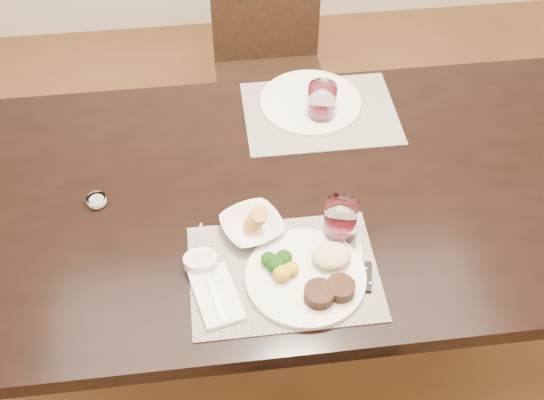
{
  "coord_description": "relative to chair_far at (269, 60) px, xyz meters",
  "views": [
    {
      "loc": [
        -0.26,
        -1.25,
        2.1
      ],
      "look_at": [
        -0.11,
        -0.09,
        0.82
      ],
      "focal_mm": 45.0,
      "sensor_mm": 36.0,
      "label": 1
    }
  ],
  "objects": [
    {
      "name": "salt_cellar",
      "position": [
        -0.57,
        -0.92,
        0.26
      ],
      "size": [
        0.05,
        0.05,
        0.02
      ],
      "rotation": [
        0.0,
        0.0,
        -0.24
      ],
      "color": "silver",
      "rests_on": "dining_table"
    },
    {
      "name": "placemat_near",
      "position": [
        -0.11,
        -1.2,
        0.25
      ],
      "size": [
        0.46,
        0.34,
        0.0
      ],
      "primitive_type": "cube",
      "color": "gray",
      "rests_on": "dining_table"
    },
    {
      "name": "cracker_bowl",
      "position": [
        -0.17,
        -1.06,
        0.27
      ],
      "size": [
        0.19,
        0.19,
        0.07
      ],
      "rotation": [
        0.0,
        0.0,
        0.37
      ],
      "color": "silver",
      "rests_on": "placemat_near"
    },
    {
      "name": "wine_glass_far",
      "position": [
        0.08,
        -0.65,
        0.3
      ],
      "size": [
        0.08,
        0.08,
        0.12
      ],
      "rotation": [
        0.0,
        0.0,
        -0.0
      ],
      "color": "silver",
      "rests_on": "placemat_far"
    },
    {
      "name": "napkin_fork",
      "position": [
        -0.27,
        -1.26,
        0.26
      ],
      "size": [
        0.13,
        0.19,
        0.02
      ],
      "rotation": [
        0.0,
        0.0,
        0.23
      ],
      "color": "white",
      "rests_on": "placemat_near"
    },
    {
      "name": "far_plate",
      "position": [
        0.06,
        -0.58,
        0.26
      ],
      "size": [
        0.31,
        0.31,
        0.01
      ],
      "primitive_type": "cylinder",
      "color": "silver",
      "rests_on": "placemat_far"
    },
    {
      "name": "dinner_plate",
      "position": [
        -0.04,
        -1.23,
        0.27
      ],
      "size": [
        0.29,
        0.29,
        0.05
      ],
      "rotation": [
        0.0,
        0.0,
        -0.33
      ],
      "color": "silver",
      "rests_on": "placemat_near"
    },
    {
      "name": "steak_knife",
      "position": [
        0.09,
        -1.22,
        0.26
      ],
      "size": [
        0.04,
        0.21,
        0.01
      ],
      "rotation": [
        0.0,
        0.0,
        -0.24
      ],
      "color": "silver",
      "rests_on": "placemat_near"
    },
    {
      "name": "sauce_ramekin",
      "position": [
        -0.31,
        -1.16,
        0.27
      ],
      "size": [
        0.08,
        0.13,
        0.07
      ],
      "rotation": [
        0.0,
        0.0,
        -0.37
      ],
      "color": "silver",
      "rests_on": "placemat_near"
    },
    {
      "name": "wine_glass_near",
      "position": [
        0.05,
        -1.1,
        0.3
      ],
      "size": [
        0.08,
        0.08,
        0.11
      ],
      "rotation": [
        0.0,
        0.0,
        -0.38
      ],
      "color": "silver",
      "rests_on": "placemat_near"
    },
    {
      "name": "placemat_far",
      "position": [
        0.08,
        -0.62,
        0.25
      ],
      "size": [
        0.46,
        0.34,
        0.0
      ],
      "primitive_type": "cube",
      "color": "gray",
      "rests_on": "dining_table"
    },
    {
      "name": "dining_table",
      "position": [
        0.0,
        -0.93,
        0.16
      ],
      "size": [
        2.0,
        1.0,
        0.75
      ],
      "color": "black",
      "rests_on": "ground"
    },
    {
      "name": "ground_plane",
      "position": [
        0.0,
        -0.93,
        -0.5
      ],
      "size": [
        4.5,
        4.5,
        0.0
      ],
      "primitive_type": "plane",
      "color": "#4D2A18",
      "rests_on": "ground"
    },
    {
      "name": "chair_far",
      "position": [
        0.0,
        0.0,
        0.0
      ],
      "size": [
        0.42,
        0.42,
        0.9
      ],
      "color": "black",
      "rests_on": "ground"
    }
  ]
}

